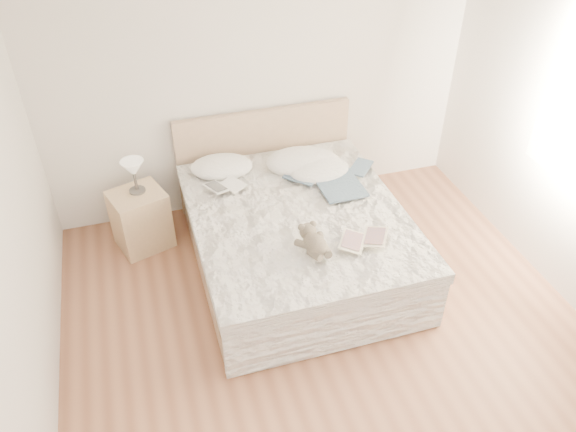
# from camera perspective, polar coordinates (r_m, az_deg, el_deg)

# --- Properties ---
(floor) EXTENTS (4.00, 4.50, 0.00)m
(floor) POSITION_cam_1_polar(r_m,az_deg,el_deg) (4.29, 5.60, -14.63)
(floor) COLOR brown
(floor) RESTS_ON ground
(wall_back) EXTENTS (4.00, 0.02, 2.70)m
(wall_back) POSITION_cam_1_polar(r_m,az_deg,el_deg) (5.20, -2.86, 14.43)
(wall_back) COLOR silver
(wall_back) RESTS_ON ground
(bed) EXTENTS (1.72, 2.14, 1.00)m
(bed) POSITION_cam_1_polar(r_m,az_deg,el_deg) (4.86, 0.68, -1.76)
(bed) COLOR tan
(bed) RESTS_ON floor
(nightstand) EXTENTS (0.55, 0.52, 0.56)m
(nightstand) POSITION_cam_1_polar(r_m,az_deg,el_deg) (5.22, -14.72, -0.34)
(nightstand) COLOR tan
(nightstand) RESTS_ON floor
(table_lamp) EXTENTS (0.25, 0.25, 0.31)m
(table_lamp) POSITION_cam_1_polar(r_m,az_deg,el_deg) (4.98, -15.44, 4.55)
(table_lamp) COLOR #49443F
(table_lamp) RESTS_ON nightstand
(pillow_left) EXTENTS (0.62, 0.48, 0.17)m
(pillow_left) POSITION_cam_1_polar(r_m,az_deg,el_deg) (5.14, -6.75, 5.00)
(pillow_left) COLOR white
(pillow_left) RESTS_ON bed
(pillow_middle) EXTENTS (0.77, 0.62, 0.20)m
(pillow_middle) POSITION_cam_1_polar(r_m,az_deg,el_deg) (5.18, 1.52, 5.52)
(pillow_middle) COLOR white
(pillow_middle) RESTS_ON bed
(pillow_right) EXTENTS (0.57, 0.41, 0.17)m
(pillow_right) POSITION_cam_1_polar(r_m,az_deg,el_deg) (5.07, 3.20, 4.71)
(pillow_right) COLOR white
(pillow_right) RESTS_ON bed
(blouse) EXTENTS (0.59, 0.63, 0.02)m
(blouse) POSITION_cam_1_polar(r_m,az_deg,el_deg) (4.93, 5.09, 3.40)
(blouse) COLOR #384C61
(blouse) RESTS_ON bed
(photo_book) EXTENTS (0.37, 0.33, 0.02)m
(photo_book) POSITION_cam_1_polar(r_m,az_deg,el_deg) (4.89, -6.44, 2.99)
(photo_book) COLOR white
(photo_book) RESTS_ON bed
(childrens_book) EXTENTS (0.45, 0.42, 0.02)m
(childrens_book) POSITION_cam_1_polar(r_m,az_deg,el_deg) (4.32, 7.69, -2.40)
(childrens_book) COLOR #FAEFCC
(childrens_book) RESTS_ON bed
(teddy_bear) EXTENTS (0.26, 0.34, 0.16)m
(teddy_bear) POSITION_cam_1_polar(r_m,az_deg,el_deg) (4.16, 2.75, -3.47)
(teddy_bear) COLOR brown
(teddy_bear) RESTS_ON bed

